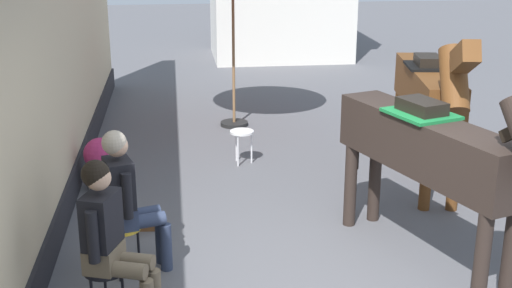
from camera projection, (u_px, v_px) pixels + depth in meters
The scene contains 9 objects.
ground_plane at pixel (270, 178), 8.71m from camera, with size 40.00×40.00×0.00m, color #56565B.
pub_facade_wall at pixel (30, 94), 6.53m from camera, with size 0.34×14.00×3.40m.
seated_visitor_near at pixel (110, 235), 5.33m from camera, with size 0.61×0.49×1.39m.
seated_visitor_far at pixel (127, 195), 6.12m from camera, with size 0.61×0.48×1.39m.
saddled_horse_near at pixel (435, 150), 6.14m from camera, with size 1.23×2.88×2.06m.
saddled_horse_far at pixel (430, 93), 8.21m from camera, with size 0.78×2.98×2.06m.
flower_planter_farthest at pixel (101, 162), 8.28m from camera, with size 0.43×0.43×0.64m.
spare_stool_white at pixel (242, 135), 9.12m from camera, with size 0.32×0.32×0.46m.
satchel_bag at pixel (144, 221), 7.22m from camera, with size 0.28×0.12×0.20m, color brown.
Camera 1 is at (-1.16, -5.08, 3.10)m, focal length 47.87 mm.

